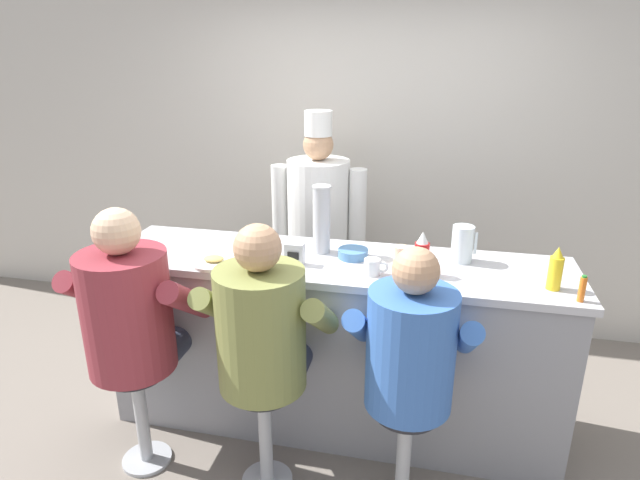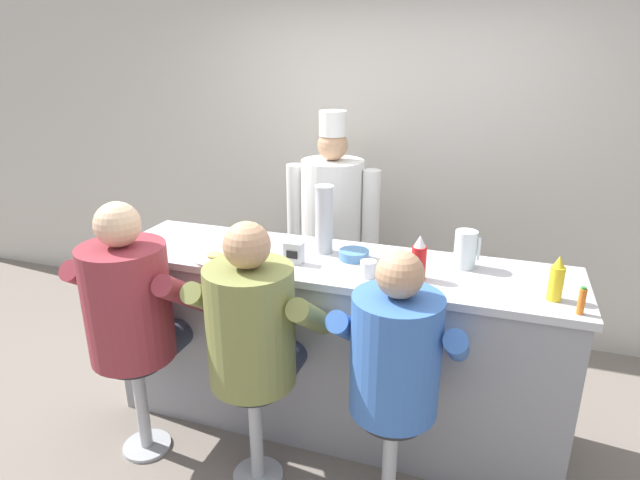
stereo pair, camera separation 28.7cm
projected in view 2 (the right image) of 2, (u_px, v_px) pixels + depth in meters
name	position (u px, v px, depth m)	size (l,w,h in m)	color
ground_plane	(315.00, 454.00, 2.99)	(20.00, 20.00, 0.00)	slate
wall_back	(390.00, 158.00, 4.08)	(10.00, 0.06, 2.70)	beige
diner_counter	(334.00, 343.00, 3.10)	(2.58, 0.65, 1.05)	gray
ketchup_bottle_red	(419.00, 259.00, 2.65)	(0.08, 0.08, 0.23)	red
mustard_bottle_yellow	(556.00, 280.00, 2.43)	(0.07, 0.07, 0.22)	yellow
hot_sauce_bottle_orange	(582.00, 301.00, 2.31)	(0.03, 0.03, 0.13)	orange
water_pitcher_clear	(465.00, 249.00, 2.80)	(0.13, 0.12, 0.20)	silver
breakfast_plate	(216.00, 258.00, 2.92)	(0.24, 0.24, 0.05)	white
cereal_bowl	(354.00, 255.00, 2.94)	(0.17, 0.17, 0.05)	#4C7FB7
coffee_mug_white	(369.00, 269.00, 2.70)	(0.13, 0.08, 0.09)	white
coffee_mug_tan	(402.00, 258.00, 2.82)	(0.13, 0.08, 0.10)	beige
cup_stack_steel	(324.00, 219.00, 2.98)	(0.11, 0.11, 0.39)	#B7BABF
napkin_dispenser_chrome	(294.00, 253.00, 2.87)	(0.10, 0.06, 0.12)	silver
diner_seated_maroon	(133.00, 306.00, 2.78)	(0.66, 0.66, 1.45)	#B2B5BA
diner_seated_olive	(254.00, 329.00, 2.57)	(0.64, 0.63, 1.42)	#B2B5BA
diner_seated_blue	(397.00, 359.00, 2.37)	(0.60, 0.59, 1.37)	#B2B5BA
cook_in_whites_near	(332.00, 223.00, 3.82)	(0.68, 0.44, 1.75)	#232328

